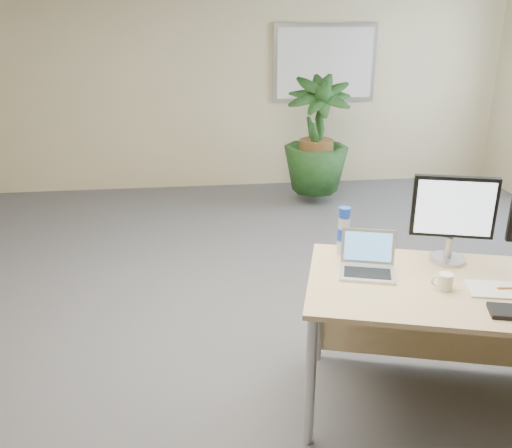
{
  "coord_description": "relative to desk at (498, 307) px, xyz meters",
  "views": [
    {
      "loc": [
        -0.52,
        -3.21,
        2.28
      ],
      "look_at": [
        -0.09,
        0.35,
        0.87
      ],
      "focal_mm": 40.0,
      "sensor_mm": 36.0,
      "label": 1
    }
  ],
  "objects": [
    {
      "name": "floor",
      "position": [
        -1.19,
        0.54,
        -0.65
      ],
      "size": [
        8.0,
        8.0,
        0.0
      ],
      "primitive_type": "plane",
      "color": "#47484C",
      "rests_on": "ground"
    },
    {
      "name": "back_wall",
      "position": [
        -1.19,
        4.54,
        0.7
      ],
      "size": [
        7.0,
        0.04,
        2.7
      ],
      "primitive_type": "cube",
      "color": "#BEB286",
      "rests_on": "floor"
    },
    {
      "name": "whiteboard",
      "position": [
        0.01,
        4.51,
        0.9
      ],
      "size": [
        1.3,
        0.04,
        0.95
      ],
      "color": "#A4A4A9",
      "rests_on": "back_wall"
    },
    {
      "name": "desk",
      "position": [
        0.0,
        0.0,
        0.0
      ],
      "size": [
        2.32,
        1.46,
        0.83
      ],
      "color": "tan",
      "rests_on": "floor"
    },
    {
      "name": "floor_plant",
      "position": [
        -0.24,
        3.73,
        0.1
      ],
      "size": [
        0.94,
        0.94,
        1.5
      ],
      "primitive_type": "imported",
      "rotation": [
        0.0,
        0.0,
        -0.13
      ],
      "color": "black",
      "rests_on": "floor"
    },
    {
      "name": "monitor_left",
      "position": [
        -0.21,
        0.27,
        0.48
      ],
      "size": [
        0.46,
        0.21,
        0.52
      ],
      "color": "#B3B3B8",
      "rests_on": "desk"
    },
    {
      "name": "laptop",
      "position": [
        -0.72,
        0.2,
        0.23
      ],
      "size": [
        0.37,
        0.34,
        0.22
      ],
      "color": "silver",
      "rests_on": "desk"
    },
    {
      "name": "coffee_mug",
      "position": [
        -0.38,
        -0.07,
        0.22
      ],
      "size": [
        0.12,
        0.08,
        0.09
      ],
      "color": "white",
      "rests_on": "desk"
    },
    {
      "name": "spiral_notebook",
      "position": [
        -0.13,
        -0.12,
        0.18
      ],
      "size": [
        0.31,
        0.26,
        0.01
      ],
      "primitive_type": "cube",
      "rotation": [
        0.0,
        0.0,
        -0.24
      ],
      "color": "silver",
      "rests_on": "desk"
    },
    {
      "name": "orange_pen",
      "position": [
        -0.04,
        -0.13,
        0.2
      ],
      "size": [
        0.13,
        0.02,
        0.01
      ],
      "primitive_type": "cylinder",
      "rotation": [
        0.0,
        1.57,
        -0.11
      ],
      "color": "orange",
      "rests_on": "spiral_notebook"
    },
    {
      "name": "water_bottle",
      "position": [
        -0.8,
        0.45,
        0.32
      ],
      "size": [
        0.08,
        0.08,
        0.3
      ],
      "color": "silver",
      "rests_on": "desk"
    }
  ]
}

